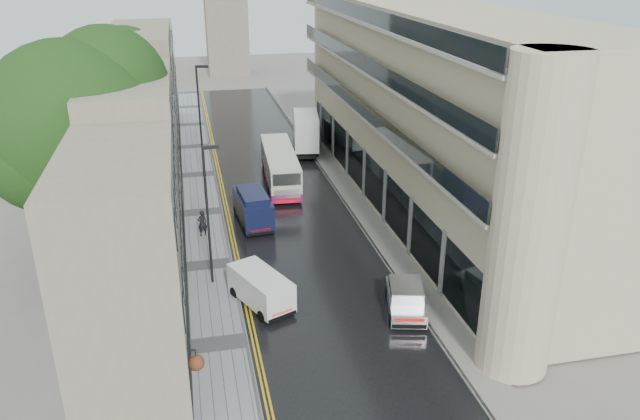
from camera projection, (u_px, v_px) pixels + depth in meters
name	position (u px, v px, depth m)	size (l,w,h in m)	color
road	(284.00, 206.00, 45.96)	(9.00, 85.00, 0.02)	black
left_sidewalk	(203.00, 213.00, 44.78)	(2.70, 85.00, 0.12)	gray
right_sidewalk	(354.00, 200.00, 47.01)	(1.80, 85.00, 0.12)	slate
old_shop_row	(144.00, 126.00, 44.03)	(4.50, 56.00, 12.00)	gray
modern_block	(429.00, 111.00, 43.95)	(8.00, 40.00, 14.00)	#BDA98C
tree_near	(77.00, 159.00, 34.05)	(10.56, 10.56, 13.89)	black
tree_far	(107.00, 115.00, 46.09)	(9.24, 9.24, 12.46)	black
cream_bus	(270.00, 180.00, 47.26)	(2.30, 10.12, 2.76)	beige
white_lorry	(295.00, 137.00, 56.12)	(2.15, 7.16, 3.76)	silver
silver_hatchback	(392.00, 312.00, 31.12)	(1.80, 4.11, 1.54)	silver
white_van	(262.00, 305.00, 31.40)	(1.78, 4.15, 1.88)	white
navy_van	(245.00, 217.00, 40.92)	(1.96, 4.90, 2.50)	#0E1334
pedestrian	(202.00, 223.00, 40.72)	(0.64, 0.42, 1.77)	black
lamp_post_near	(208.00, 217.00, 33.79)	(0.89, 0.20, 7.95)	black
lamp_post_far	(200.00, 122.00, 50.43)	(1.01, 0.23, 9.00)	black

